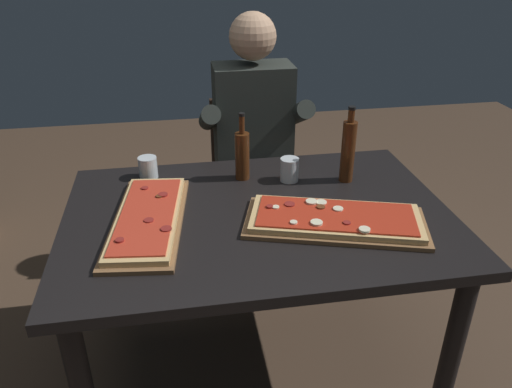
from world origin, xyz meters
The scene contains 10 objects.
ground_plane centered at (0.00, 0.00, 0.00)m, with size 6.40×6.40×0.00m, color #4C3828.
dining_table centered at (0.00, 0.00, 0.64)m, with size 1.40×0.96×0.74m.
pizza_rectangular_front centered at (0.25, -0.13, 0.76)m, with size 0.68×0.44×0.05m.
pizza_rectangular_left centered at (-0.39, -0.01, 0.76)m, with size 0.31×0.63×0.05m.
wine_bottle_dark centered at (-0.02, 0.29, 0.85)m, with size 0.06×0.06×0.28m.
oil_bottle_amber centered at (0.40, 0.20, 0.87)m, with size 0.06×0.06×0.31m.
tumbler_near_camera centered at (0.17, 0.24, 0.78)m, with size 0.08×0.08×0.10m.
tumbler_far_side centered at (-0.40, 0.36, 0.78)m, with size 0.08×0.08×0.09m.
diner_chair centered at (0.11, 0.86, 0.49)m, with size 0.44×0.44×0.87m.
seated_diner centered at (0.11, 0.74, 0.74)m, with size 0.53×0.41×1.33m.
Camera 1 is at (-0.27, -1.55, 1.65)m, focal length 35.00 mm.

